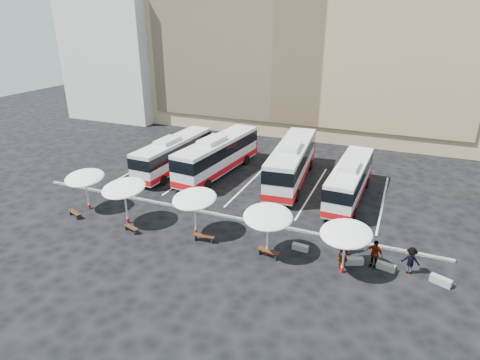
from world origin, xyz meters
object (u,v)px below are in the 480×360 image
at_px(bus_3, 350,179).
at_px(wood_bench_1, 131,228).
at_px(wood_bench_0, 75,213).
at_px(conc_bench_2, 386,267).
at_px(bus_2, 292,161).
at_px(sunshade_4, 346,234).
at_px(wood_bench_2, 204,237).
at_px(conc_bench_3, 441,281).
at_px(wood_bench_3, 268,252).
at_px(bus_0, 174,153).
at_px(passenger_2, 374,254).
at_px(sunshade_3, 268,217).
at_px(conc_bench_1, 354,261).
at_px(passenger_1, 347,241).
at_px(sunshade_1, 124,188).
at_px(conc_bench_0, 300,247).
at_px(sunshade_2, 194,199).
at_px(passenger_0, 343,256).
at_px(sunshade_0, 85,178).
at_px(bus_1, 218,154).
at_px(passenger_3, 411,261).

distance_m(bus_3, wood_bench_1, 18.26).
distance_m(wood_bench_0, conc_bench_2, 23.06).
xyz_separation_m(bus_2, sunshade_4, (6.95, -12.96, 0.69)).
bearing_deg(wood_bench_2, wood_bench_1, -171.04).
xyz_separation_m(bus_3, conc_bench_3, (6.89, -10.08, -1.54)).
bearing_deg(wood_bench_3, wood_bench_2, 178.71).
height_order(bus_0, conc_bench_2, bus_0).
bearing_deg(wood_bench_3, passenger_2, 12.66).
bearing_deg(sunshade_4, sunshade_3, 179.11).
distance_m(conc_bench_1, passenger_1, 1.50).
bearing_deg(bus_2, wood_bench_3, -85.56).
relative_size(sunshade_3, passenger_1, 2.38).
relative_size(sunshade_4, conc_bench_1, 3.32).
relative_size(sunshade_1, conc_bench_2, 3.28).
distance_m(bus_2, conc_bench_0, 12.27).
height_order(sunshade_2, passenger_0, sunshade_2).
height_order(sunshade_0, sunshade_1, sunshade_1).
xyz_separation_m(wood_bench_3, passenger_2, (6.42, 1.44, 0.59)).
xyz_separation_m(bus_1, sunshade_0, (-6.31, -11.25, 0.72)).
relative_size(conc_bench_2, passenger_0, 0.64).
distance_m(bus_0, sunshade_0, 10.53).
bearing_deg(bus_0, conc_bench_3, -20.64).
height_order(bus_2, passenger_2, bus_2).
xyz_separation_m(bus_0, bus_1, (4.47, 0.92, 0.17)).
bearing_deg(conc_bench_1, sunshade_1, -176.47).
bearing_deg(sunshade_0, passenger_3, 1.43).
bearing_deg(conc_bench_3, bus_1, 150.64).
relative_size(wood_bench_2, conc_bench_0, 1.46).
relative_size(sunshade_1, passenger_1, 2.16).
xyz_separation_m(bus_0, wood_bench_0, (-1.84, -11.91, -1.49)).
distance_m(bus_2, wood_bench_0, 19.28).
bearing_deg(conc_bench_3, conc_bench_0, 177.31).
xyz_separation_m(conc_bench_2, conc_bench_3, (3.09, -0.27, 0.01)).
bearing_deg(conc_bench_1, conc_bench_0, 175.27).
bearing_deg(sunshade_2, wood_bench_2, -34.83).
height_order(bus_2, bus_3, bus_2).
relative_size(bus_1, conc_bench_0, 11.40).
bearing_deg(conc_bench_3, sunshade_1, -177.57).
bearing_deg(passenger_3, wood_bench_2, 8.16).
height_order(bus_3, wood_bench_2, bus_3).
height_order(wood_bench_2, conc_bench_1, wood_bench_2).
xyz_separation_m(sunshade_0, sunshade_4, (20.52, -0.95, 0.02)).
distance_m(wood_bench_3, conc_bench_1, 5.45).
bearing_deg(passenger_0, conc_bench_0, 140.01).
distance_m(bus_1, sunshade_2, 12.08).
relative_size(bus_3, wood_bench_3, 6.86).
distance_m(sunshade_4, passenger_1, 3.02).
bearing_deg(conc_bench_2, sunshade_4, -151.26).
distance_m(conc_bench_0, conc_bench_3, 8.57).
relative_size(sunshade_1, passenger_3, 2.11).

